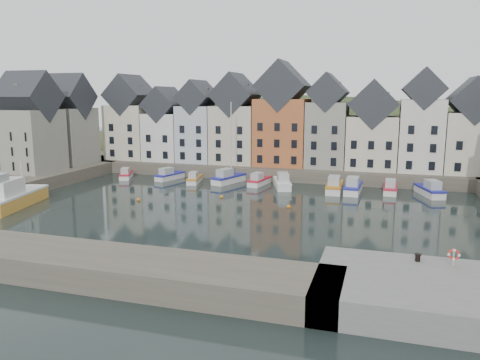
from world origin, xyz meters
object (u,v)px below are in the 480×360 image
at_px(boat_a, 126,175).
at_px(boat_d, 228,178).
at_px(large_vessel, 13,197).
at_px(mooring_bollard, 418,257).
at_px(life_ring_post, 454,255).

bearing_deg(boat_a, boat_d, -18.59).
xyz_separation_m(large_vessel, mooring_bollard, (46.82, -11.34, 0.93)).
xyz_separation_m(boat_a, mooring_bollard, (44.43, -34.26, 1.69)).
bearing_deg(boat_d, mooring_bollard, -34.69).
distance_m(large_vessel, mooring_bollard, 48.18).
distance_m(boat_d, life_ring_post, 45.91).
bearing_deg(boat_d, life_ring_post, -32.72).
bearing_deg(boat_a, mooring_bollard, -59.40).
distance_m(boat_d, mooring_bollard, 44.13).
relative_size(boat_a, boat_d, 0.43).
xyz_separation_m(boat_d, life_ring_post, (28.80, -35.69, 2.01)).
xyz_separation_m(boat_a, boat_d, (17.94, 0.99, 0.23)).
distance_m(boat_a, boat_d, 17.97).
bearing_deg(mooring_bollard, boat_d, 126.93).
distance_m(large_vessel, life_ring_post, 50.53).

